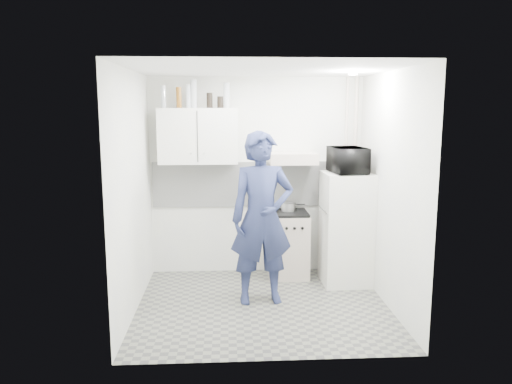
{
  "coord_description": "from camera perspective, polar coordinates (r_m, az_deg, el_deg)",
  "views": [
    {
      "loc": [
        -0.38,
        -5.32,
        2.2
      ],
      "look_at": [
        -0.06,
        0.3,
        1.25
      ],
      "focal_mm": 35.0,
      "sensor_mm": 36.0,
      "label": 1
    }
  ],
  "objects": [
    {
      "name": "ceiling",
      "position": [
        5.35,
        0.84,
        13.86
      ],
      "size": [
        2.8,
        2.8,
        0.0
      ],
      "primitive_type": "plane",
      "color": "white",
      "rests_on": "wall_back"
    },
    {
      "name": "upper_cabinet",
      "position": [
        6.42,
        -6.62,
        6.39
      ],
      "size": [
        1.0,
        0.35,
        0.7
      ],
      "primitive_type": "cube",
      "color": "white",
      "rests_on": "wall_back"
    },
    {
      "name": "pipe_a",
      "position": [
        6.77,
        11.13,
        1.75
      ],
      "size": [
        0.05,
        0.05,
        2.6
      ],
      "primitive_type": "cylinder",
      "color": "beige",
      "rests_on": "floor"
    },
    {
      "name": "wall_left",
      "position": [
        5.49,
        -13.93,
        -0.14
      ],
      "size": [
        0.0,
        2.6,
        2.6
      ],
      "primitive_type": "plane",
      "rotation": [
        1.57,
        0.0,
        1.57
      ],
      "color": "white",
      "rests_on": "floor"
    },
    {
      "name": "saucepan",
      "position": [
        6.55,
        3.71,
        -1.71
      ],
      "size": [
        0.19,
        0.19,
        0.11
      ],
      "primitive_type": "cylinder",
      "color": "silver",
      "rests_on": "stove_top"
    },
    {
      "name": "fridge",
      "position": [
        6.38,
        10.25,
        -4.13
      ],
      "size": [
        0.6,
        0.6,
        1.41
      ],
      "primitive_type": "cube",
      "rotation": [
        0.0,
        0.0,
        0.02
      ],
      "color": "white",
      "rests_on": "floor"
    },
    {
      "name": "wall_back",
      "position": [
        6.64,
        0.03,
        1.79
      ],
      "size": [
        2.8,
        0.0,
        2.8
      ],
      "primitive_type": "plane",
      "rotation": [
        1.57,
        0.0,
        0.0
      ],
      "color": "white",
      "rests_on": "floor"
    },
    {
      "name": "floor",
      "position": [
        5.77,
        0.77,
        -12.83
      ],
      "size": [
        2.8,
        2.8,
        0.0
      ],
      "primitive_type": "plane",
      "color": "slate",
      "rests_on": "ground"
    },
    {
      "name": "bottle_b",
      "position": [
        6.43,
        -8.81,
        10.62
      ],
      "size": [
        0.07,
        0.07,
        0.26
      ],
      "primitive_type": "cylinder",
      "color": "brown",
      "rests_on": "upper_cabinet"
    },
    {
      "name": "canister_a",
      "position": [
        6.4,
        -5.33,
        10.38
      ],
      "size": [
        0.08,
        0.08,
        0.19
      ],
      "primitive_type": "cylinder",
      "color": "black",
      "rests_on": "upper_cabinet"
    },
    {
      "name": "pipe_b",
      "position": [
        6.74,
        10.14,
        1.75
      ],
      "size": [
        0.04,
        0.04,
        2.6
      ],
      "primitive_type": "cylinder",
      "color": "beige",
      "rests_on": "floor"
    },
    {
      "name": "bottle_e",
      "position": [
        6.4,
        -3.38,
        10.96
      ],
      "size": [
        0.08,
        0.08,
        0.31
      ],
      "primitive_type": "cylinder",
      "color": "#B2B7BC",
      "rests_on": "upper_cabinet"
    },
    {
      "name": "stove_top",
      "position": [
        6.51,
        3.69,
        -2.4
      ],
      "size": [
        0.5,
        0.5,
        0.03
      ],
      "primitive_type": "cube",
      "color": "black",
      "rests_on": "stove"
    },
    {
      "name": "microwave",
      "position": [
        6.24,
        10.49,
        3.59
      ],
      "size": [
        0.61,
        0.44,
        0.32
      ],
      "primitive_type": "imported",
      "rotation": [
        0.0,
        0.0,
        1.67
      ],
      "color": "black",
      "rests_on": "fridge"
    },
    {
      "name": "person",
      "position": [
        5.61,
        0.68,
        -3.02
      ],
      "size": [
        0.76,
        0.54,
        1.95
      ],
      "primitive_type": "imported",
      "rotation": [
        0.0,
        0.0,
        0.11
      ],
      "color": "navy",
      "rests_on": "floor"
    },
    {
      "name": "bottle_d",
      "position": [
        6.41,
        -7.14,
        11.07
      ],
      "size": [
        0.08,
        0.08,
        0.35
      ],
      "primitive_type": "cylinder",
      "color": "#B2B7BC",
      "rests_on": "upper_cabinet"
    },
    {
      "name": "range_hood",
      "position": [
        6.41,
        4.19,
        3.91
      ],
      "size": [
        0.6,
        0.5,
        0.14
      ],
      "primitive_type": "cube",
      "color": "beige",
      "rests_on": "wall_back"
    },
    {
      "name": "stove",
      "position": [
        6.62,
        3.65,
        -6.07
      ],
      "size": [
        0.52,
        0.52,
        0.84
      ],
      "primitive_type": "cube",
      "color": "beige",
      "rests_on": "floor"
    },
    {
      "name": "bottle_c",
      "position": [
        6.42,
        -7.74,
        10.78
      ],
      "size": [
        0.07,
        0.07,
        0.29
      ],
      "primitive_type": "cylinder",
      "color": "#B2B7BC",
      "rests_on": "upper_cabinet"
    },
    {
      "name": "canister_b",
      "position": [
        6.4,
        -4.11,
        10.2
      ],
      "size": [
        0.08,
        0.08,
        0.14
      ],
      "primitive_type": "cylinder",
      "color": "black",
      "rests_on": "upper_cabinet"
    },
    {
      "name": "ceiling_spot_fixture",
      "position": [
        5.7,
        11.03,
        13.12
      ],
      "size": [
        0.1,
        0.1,
        0.02
      ],
      "primitive_type": "cylinder",
      "color": "white",
      "rests_on": "ceiling"
    },
    {
      "name": "bottle_a",
      "position": [
        6.45,
        -10.55,
        10.65
      ],
      "size": [
        0.06,
        0.06,
        0.28
      ],
      "primitive_type": "cylinder",
      "color": "#B2B7BC",
      "rests_on": "upper_cabinet"
    },
    {
      "name": "wall_right",
      "position": [
        5.68,
        15.02,
        0.14
      ],
      "size": [
        0.0,
        2.6,
        2.6
      ],
      "primitive_type": "plane",
      "rotation": [
        1.57,
        0.0,
        -1.57
      ],
      "color": "white",
      "rests_on": "floor"
    },
    {
      "name": "backsplash",
      "position": [
        6.64,
        0.04,
        0.92
      ],
      "size": [
        2.74,
        0.03,
        0.6
      ],
      "primitive_type": "cube",
      "color": "white",
      "rests_on": "wall_back"
    }
  ]
}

